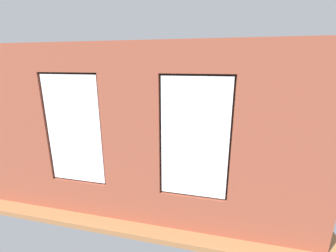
{
  "coord_description": "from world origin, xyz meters",
  "views": [
    {
      "loc": [
        -1.39,
        6.09,
        2.76
      ],
      "look_at": [
        -0.05,
        0.4,
        1.11
      ],
      "focal_mm": 24.0,
      "sensor_mm": 36.0,
      "label": 1
    }
  ],
  "objects_px": {
    "potted_plant_near_tv": "(83,148)",
    "coffee_table": "(173,149)",
    "couch_left": "(254,152)",
    "remote_silver": "(186,146)",
    "tv_flatscreen": "(86,123)",
    "potted_plant_between_couches": "(202,176)",
    "candle_jar": "(175,148)",
    "potted_plant_by_left_couch": "(237,134)",
    "papasan_chair": "(158,124)",
    "couch_by_window": "(137,184)",
    "potted_plant_foreground_right": "(123,119)",
    "table_plant_small": "(168,142)",
    "remote_black": "(159,148)",
    "potted_plant_corner_far_left": "(282,200)",
    "potted_plant_mid_room_small": "(198,140)",
    "cup_ceramic": "(173,146)",
    "potted_plant_beside_window_right": "(82,167)",
    "media_console": "(88,141)"
  },
  "relations": [
    {
      "from": "potted_plant_near_tv",
      "to": "coffee_table",
      "type": "bearing_deg",
      "value": -161.59
    },
    {
      "from": "couch_left",
      "to": "remote_silver",
      "type": "relative_size",
      "value": 10.64
    },
    {
      "from": "tv_flatscreen",
      "to": "potted_plant_between_couches",
      "type": "xyz_separation_m",
      "value": [
        -3.88,
        2.16,
        -0.26
      ]
    },
    {
      "from": "candle_jar",
      "to": "potted_plant_by_left_couch",
      "type": "height_order",
      "value": "potted_plant_by_left_couch"
    },
    {
      "from": "remote_silver",
      "to": "tv_flatscreen",
      "type": "bearing_deg",
      "value": 161.65
    },
    {
      "from": "papasan_chair",
      "to": "candle_jar",
      "type": "bearing_deg",
      "value": 115.29
    },
    {
      "from": "couch_by_window",
      "to": "potted_plant_foreground_right",
      "type": "relative_size",
      "value": 1.48
    },
    {
      "from": "table_plant_small",
      "to": "remote_black",
      "type": "bearing_deg",
      "value": 46.92
    },
    {
      "from": "potted_plant_corner_far_left",
      "to": "papasan_chair",
      "type": "bearing_deg",
      "value": -51.5
    },
    {
      "from": "remote_silver",
      "to": "potted_plant_foreground_right",
      "type": "distance_m",
      "value": 3.71
    },
    {
      "from": "potted_plant_near_tv",
      "to": "potted_plant_between_couches",
      "type": "xyz_separation_m",
      "value": [
        -3.33,
        1.06,
        0.13
      ]
    },
    {
      "from": "potted_plant_mid_room_small",
      "to": "papasan_chair",
      "type": "bearing_deg",
      "value": -37.14
    },
    {
      "from": "remote_black",
      "to": "papasan_chair",
      "type": "relative_size",
      "value": 0.15
    },
    {
      "from": "couch_left",
      "to": "remote_silver",
      "type": "bearing_deg",
      "value": -81.89
    },
    {
      "from": "tv_flatscreen",
      "to": "cup_ceramic",
      "type": "bearing_deg",
      "value": 173.7
    },
    {
      "from": "couch_by_window",
      "to": "coffee_table",
      "type": "distance_m",
      "value": 1.94
    },
    {
      "from": "potted_plant_foreground_right",
      "to": "potted_plant_by_left_couch",
      "type": "bearing_deg",
      "value": 172.14
    },
    {
      "from": "potted_plant_foreground_right",
      "to": "potted_plant_mid_room_small",
      "type": "height_order",
      "value": "potted_plant_foreground_right"
    },
    {
      "from": "couch_by_window",
      "to": "potted_plant_between_couches",
      "type": "distance_m",
      "value": 1.38
    },
    {
      "from": "couch_left",
      "to": "cup_ceramic",
      "type": "distance_m",
      "value": 2.3
    },
    {
      "from": "couch_left",
      "to": "potted_plant_foreground_right",
      "type": "relative_size",
      "value": 1.5
    },
    {
      "from": "papasan_chair",
      "to": "potted_plant_foreground_right",
      "type": "xyz_separation_m",
      "value": [
        1.5,
        -0.04,
        0.1
      ]
    },
    {
      "from": "remote_silver",
      "to": "potted_plant_between_couches",
      "type": "xyz_separation_m",
      "value": [
        -0.63,
        1.99,
        0.19
      ]
    },
    {
      "from": "papasan_chair",
      "to": "potted_plant_by_left_couch",
      "type": "xyz_separation_m",
      "value": [
        -2.93,
        0.58,
        -0.03
      ]
    },
    {
      "from": "table_plant_small",
      "to": "potted_plant_foreground_right",
      "type": "bearing_deg",
      "value": -43.45
    },
    {
      "from": "potted_plant_corner_far_left",
      "to": "potted_plant_near_tv",
      "type": "xyz_separation_m",
      "value": [
        4.74,
        -1.22,
        0.08
      ]
    },
    {
      "from": "candle_jar",
      "to": "table_plant_small",
      "type": "relative_size",
      "value": 0.44
    },
    {
      "from": "papasan_chair",
      "to": "potted_plant_beside_window_right",
      "type": "bearing_deg",
      "value": 84.05
    },
    {
      "from": "remote_silver",
      "to": "media_console",
      "type": "relative_size",
      "value": 0.13
    },
    {
      "from": "potted_plant_near_tv",
      "to": "potted_plant_between_couches",
      "type": "height_order",
      "value": "potted_plant_between_couches"
    },
    {
      "from": "potted_plant_near_tv",
      "to": "potted_plant_by_left_couch",
      "type": "bearing_deg",
      "value": -148.35
    },
    {
      "from": "table_plant_small",
      "to": "potted_plant_near_tv",
      "type": "relative_size",
      "value": 0.25
    },
    {
      "from": "coffee_table",
      "to": "potted_plant_beside_window_right",
      "type": "height_order",
      "value": "potted_plant_beside_window_right"
    },
    {
      "from": "potted_plant_by_left_couch",
      "to": "potted_plant_foreground_right",
      "type": "relative_size",
      "value": 0.49
    },
    {
      "from": "couch_left",
      "to": "papasan_chair",
      "type": "relative_size",
      "value": 1.6
    },
    {
      "from": "table_plant_small",
      "to": "papasan_chair",
      "type": "xyz_separation_m",
      "value": [
        0.93,
        -2.27,
        -0.12
      ]
    },
    {
      "from": "coffee_table",
      "to": "potted_plant_mid_room_small",
      "type": "bearing_deg",
      "value": -119.33
    },
    {
      "from": "papasan_chair",
      "to": "potted_plant_corner_far_left",
      "type": "height_order",
      "value": "papasan_chair"
    },
    {
      "from": "coffee_table",
      "to": "potted_plant_between_couches",
      "type": "relative_size",
      "value": 1.07
    },
    {
      "from": "tv_flatscreen",
      "to": "potted_plant_by_left_couch",
      "type": "height_order",
      "value": "tv_flatscreen"
    },
    {
      "from": "papasan_chair",
      "to": "potted_plant_foreground_right",
      "type": "distance_m",
      "value": 1.51
    },
    {
      "from": "couch_by_window",
      "to": "potted_plant_between_couches",
      "type": "relative_size",
      "value": 1.51
    },
    {
      "from": "table_plant_small",
      "to": "remote_silver",
      "type": "height_order",
      "value": "table_plant_small"
    },
    {
      "from": "potted_plant_corner_far_left",
      "to": "remote_black",
      "type": "bearing_deg",
      "value": -34.02
    },
    {
      "from": "papasan_chair",
      "to": "potted_plant_foreground_right",
      "type": "height_order",
      "value": "potted_plant_foreground_right"
    },
    {
      "from": "potted_plant_corner_far_left",
      "to": "potted_plant_between_couches",
      "type": "xyz_separation_m",
      "value": [
        1.42,
        -0.16,
        0.21
      ]
    },
    {
      "from": "potted_plant_foreground_right",
      "to": "candle_jar",
      "type": "bearing_deg",
      "value": 136.59
    },
    {
      "from": "cup_ceramic",
      "to": "couch_by_window",
      "type": "bearing_deg",
      "value": 79.25
    },
    {
      "from": "candle_jar",
      "to": "table_plant_small",
      "type": "height_order",
      "value": "table_plant_small"
    },
    {
      "from": "potted_plant_by_left_couch",
      "to": "potted_plant_mid_room_small",
      "type": "relative_size",
      "value": 1.04
    }
  ]
}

